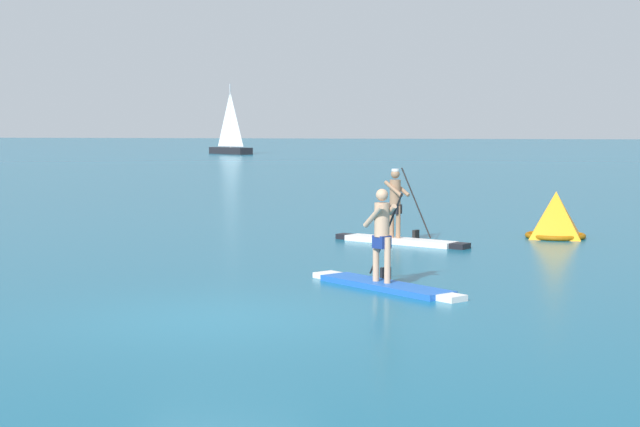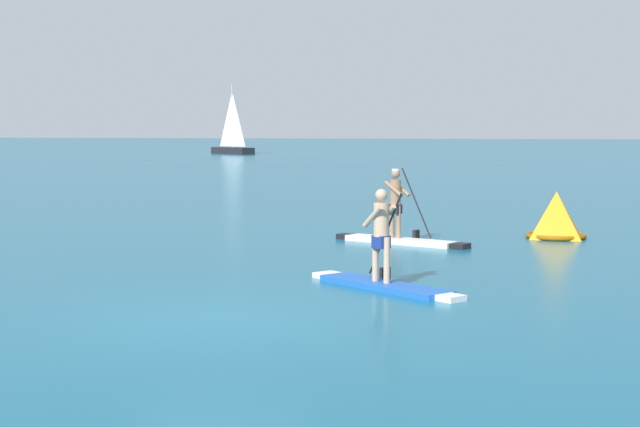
% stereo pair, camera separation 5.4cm
% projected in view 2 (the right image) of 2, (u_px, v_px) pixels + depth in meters
% --- Properties ---
extents(ground, '(440.00, 440.00, 0.00)m').
position_uv_depth(ground, '(215.00, 319.00, 14.10)').
color(ground, '#145B7A').
extents(paddleboarder_mid_center, '(2.96, 2.48, 1.75)m').
position_uv_depth(paddleboarder_mid_center, '(383.00, 268.00, 16.75)').
color(paddleboarder_mid_center, blue).
rests_on(paddleboarder_mid_center, ground).
extents(paddleboarder_far_right, '(3.40, 1.83, 1.80)m').
position_uv_depth(paddleboarder_far_right, '(400.00, 229.00, 23.17)').
color(paddleboarder_far_right, white).
rests_on(paddleboarder_far_right, ground).
extents(race_marker_buoy, '(1.76, 1.76, 1.16)m').
position_uv_depth(race_marker_buoy, '(556.00, 217.00, 24.31)').
color(race_marker_buoy, orange).
rests_on(race_marker_buoy, ground).
extents(sailboat_left_horizon, '(5.48, 4.79, 7.18)m').
position_uv_depth(sailboat_left_horizon, '(232.00, 145.00, 100.28)').
color(sailboat_left_horizon, black).
rests_on(sailboat_left_horizon, ground).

